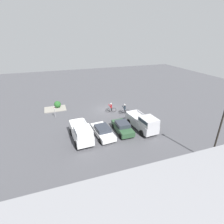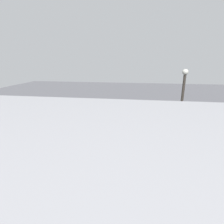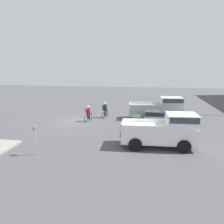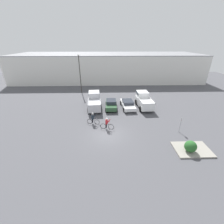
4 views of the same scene
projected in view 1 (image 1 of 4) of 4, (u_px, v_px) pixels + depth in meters
ground_plane at (108, 109)px, 30.87m from camera, size 80.00×80.00×0.00m
pickup_truck_0 at (143, 122)px, 23.72m from camera, size 2.58×5.67×2.37m
sedan_0 at (122, 127)px, 23.51m from camera, size 1.98×4.33×1.45m
sedan_1 at (103, 131)px, 22.64m from camera, size 2.32×4.87×1.31m
pickup_truck_1 at (82, 133)px, 21.23m from camera, size 2.44×5.15×2.38m
cyclist_0 at (111, 108)px, 29.49m from camera, size 1.77×0.53×1.66m
cyclist_1 at (125, 109)px, 28.86m from camera, size 1.74×0.53×1.75m
fire_lane_sign at (55, 110)px, 27.37m from camera, size 0.17×0.27×2.02m
lamppost at (221, 123)px, 16.38m from camera, size 0.36×0.36×7.96m
curb_island at (55, 109)px, 30.87m from camera, size 3.64×2.57×0.15m
shrub at (57, 104)px, 31.03m from camera, size 1.19×1.19×1.19m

